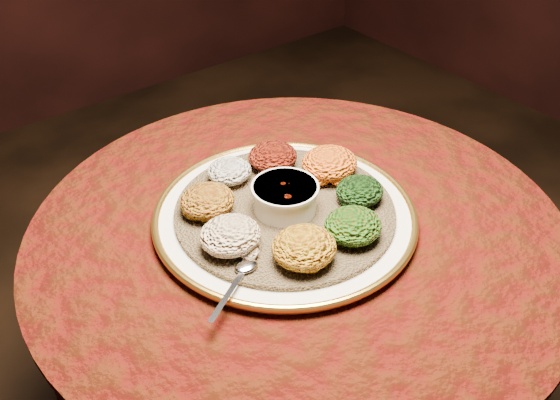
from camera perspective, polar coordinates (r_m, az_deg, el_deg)
table at (r=1.23m, az=1.56°, el=-8.77°), size 0.96×0.96×0.73m
platter at (r=1.11m, az=0.45°, el=-1.43°), size 0.57×0.57×0.02m
injera at (r=1.10m, az=0.45°, el=-0.99°), size 0.45×0.45×0.01m
stew_bowl at (r=1.08m, az=0.46°, el=0.40°), size 0.12×0.12×0.05m
spoon at (r=0.97m, az=-3.36°, el=-6.47°), size 0.13×0.08×0.01m
portion_ayib at (r=1.16m, az=-4.66°, el=2.65°), size 0.08×0.08×0.04m
portion_kitfo at (r=1.19m, az=-0.68°, el=4.01°), size 0.10×0.09×0.05m
portion_tikil at (r=1.17m, az=4.55°, el=3.38°), size 0.11×0.10×0.05m
portion_gomen at (r=1.12m, az=7.29°, el=0.84°), size 0.09×0.08×0.04m
portion_mixveg at (r=1.03m, az=6.69°, el=-2.35°), size 0.10×0.09×0.05m
portion_kik at (r=0.98m, az=2.21°, el=-4.35°), size 0.11×0.10×0.05m
portion_timatim at (r=1.01m, az=-4.57°, el=-3.24°), size 0.10×0.10×0.05m
portion_shiro at (r=1.09m, az=-6.67°, el=-0.06°), size 0.10×0.09×0.05m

